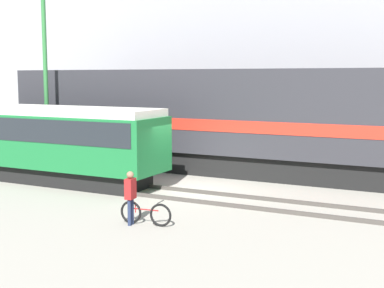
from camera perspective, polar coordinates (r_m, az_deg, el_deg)
The scene contains 9 objects.
ground_plane at distance 20.51m, azimuth -0.35°, elevation -4.95°, with size 120.00×120.00×0.00m, color #9E998C.
track_near at distance 19.58m, azimuth -1.78°, elevation -5.33°, with size 60.00×1.50×0.14m.
track_far at distance 24.11m, azimuth 4.07°, elevation -2.97°, with size 60.00×1.51×0.14m.
building_backdrop at distance 31.79m, azimuth 10.23°, elevation 10.20°, with size 46.40×6.00×12.09m.
freight_locomotive at distance 24.05m, azimuth 2.76°, elevation 2.71°, with size 20.70×3.04×5.24m.
streetcar at distance 23.26m, azimuth -16.53°, elevation 0.62°, with size 11.81×2.54×3.10m.
bicycle at distance 15.80m, azimuth -4.97°, elevation -7.39°, with size 1.64×0.44×0.74m.
person at distance 15.71m, azimuth -6.58°, elevation -5.18°, with size 0.26×0.38×1.59m.
utility_pole_left at distance 26.06m, azimuth -15.38°, elevation 7.95°, with size 0.20×0.20×9.55m.
Camera 1 is at (9.18, -17.82, 4.31)m, focal length 50.00 mm.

